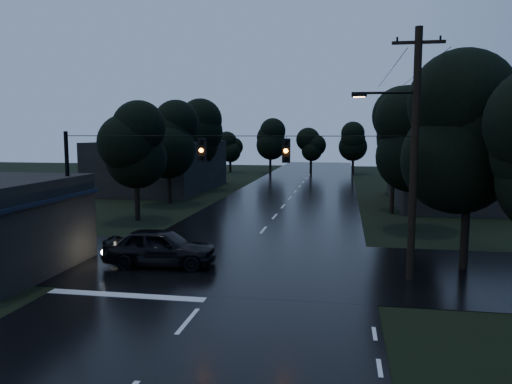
% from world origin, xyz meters
% --- Properties ---
extents(main_road, '(12.00, 120.00, 0.02)m').
position_xyz_m(main_road, '(0.00, 30.00, 0.00)').
color(main_road, black).
rests_on(main_road, ground).
extents(cross_street, '(60.00, 9.00, 0.02)m').
position_xyz_m(cross_street, '(0.00, 12.00, 0.00)').
color(cross_street, black).
rests_on(cross_street, ground).
extents(building_far_right, '(10.00, 14.00, 4.40)m').
position_xyz_m(building_far_right, '(14.00, 34.00, 2.20)').
color(building_far_right, black).
rests_on(building_far_right, ground).
extents(building_far_left, '(10.00, 16.00, 5.00)m').
position_xyz_m(building_far_left, '(-14.00, 40.00, 2.50)').
color(building_far_left, black).
rests_on(building_far_left, ground).
extents(utility_pole_main, '(3.50, 0.30, 10.00)m').
position_xyz_m(utility_pole_main, '(7.41, 11.00, 5.26)').
color(utility_pole_main, black).
rests_on(utility_pole_main, ground).
extents(utility_pole_far, '(2.00, 0.30, 7.50)m').
position_xyz_m(utility_pole_far, '(8.30, 28.00, 3.88)').
color(utility_pole_far, black).
rests_on(utility_pole_far, ground).
extents(anchor_pole_left, '(0.18, 0.18, 6.00)m').
position_xyz_m(anchor_pole_left, '(-7.50, 11.00, 3.00)').
color(anchor_pole_left, black).
rests_on(anchor_pole_left, ground).
extents(span_signals, '(15.00, 0.37, 1.12)m').
position_xyz_m(span_signals, '(0.56, 10.99, 5.24)').
color(span_signals, black).
rests_on(span_signals, ground).
extents(tree_corner_near, '(4.48, 4.48, 9.44)m').
position_xyz_m(tree_corner_near, '(10.00, 13.00, 5.99)').
color(tree_corner_near, black).
rests_on(tree_corner_near, ground).
extents(tree_left_a, '(3.92, 3.92, 8.26)m').
position_xyz_m(tree_left_a, '(-9.00, 22.00, 5.24)').
color(tree_left_a, black).
rests_on(tree_left_a, ground).
extents(tree_left_b, '(4.20, 4.20, 8.85)m').
position_xyz_m(tree_left_b, '(-9.60, 30.00, 5.62)').
color(tree_left_b, black).
rests_on(tree_left_b, ground).
extents(tree_left_c, '(4.48, 4.48, 9.44)m').
position_xyz_m(tree_left_c, '(-10.20, 40.00, 5.99)').
color(tree_left_c, black).
rests_on(tree_left_c, ground).
extents(tree_right_a, '(4.20, 4.20, 8.85)m').
position_xyz_m(tree_right_a, '(9.00, 22.00, 5.62)').
color(tree_right_a, black).
rests_on(tree_right_a, ground).
extents(tree_right_b, '(4.48, 4.48, 9.44)m').
position_xyz_m(tree_right_b, '(9.60, 30.00, 5.99)').
color(tree_right_b, black).
rests_on(tree_right_b, ground).
extents(tree_right_c, '(4.76, 4.76, 10.03)m').
position_xyz_m(tree_right_c, '(10.20, 40.00, 6.37)').
color(tree_right_c, black).
rests_on(tree_right_c, ground).
extents(car, '(5.12, 2.33, 1.71)m').
position_xyz_m(car, '(-3.23, 11.19, 0.85)').
color(car, black).
rests_on(car, ground).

